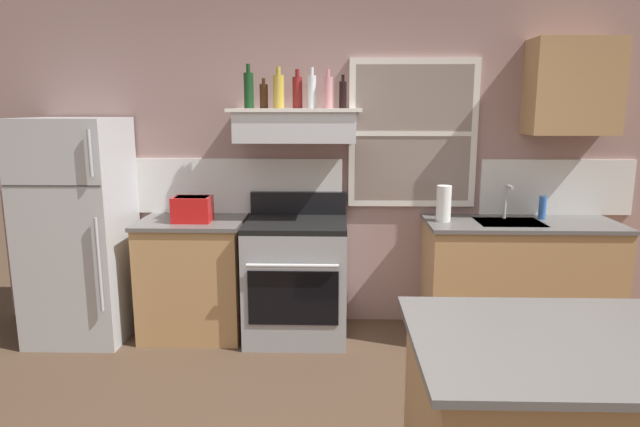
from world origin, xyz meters
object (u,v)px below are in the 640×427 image
bottle_red_label_wine (297,92)px  bottle_clear_tall (312,91)px  bottle_dark_green_wine (249,90)px  bottle_balsamic_dark (343,94)px  toaster (192,209)px  stove_range (296,278)px  bottle_champagne_gold_foil (279,91)px  dish_soap_bottle (542,207)px  bottle_rose_pink (328,92)px  refrigerator (79,230)px  bottle_brown_stout (264,96)px  paper_towel_roll (444,203)px

bottle_red_label_wine → bottle_clear_tall: (0.11, -0.06, 0.00)m
bottle_dark_green_wine → bottle_balsamic_dark: bottle_dark_green_wine is taller
toaster → stove_range: (0.77, 0.03, -0.54)m
bottle_champagne_gold_foil → dish_soap_bottle: bearing=1.7°
bottle_red_label_wine → toaster: bearing=-166.9°
bottle_dark_green_wine → bottle_rose_pink: bottle_dark_green_wine is taller
bottle_clear_tall → bottle_rose_pink: 0.12m
bottle_clear_tall → dish_soap_bottle: (1.76, 0.04, -0.87)m
bottle_clear_tall → bottle_balsamic_dark: bottle_clear_tall is taller
refrigerator → bottle_red_label_wine: (1.66, 0.17, 1.03)m
stove_range → bottle_brown_stout: bottle_brown_stout is taller
bottle_red_label_wine → paper_towel_roll: bearing=-5.8°
refrigerator → bottle_brown_stout: size_ratio=7.66×
refrigerator → bottle_rose_pink: size_ratio=6.01×
bottle_champagne_gold_foil → dish_soap_bottle: (2.00, 0.06, -0.87)m
refrigerator → bottle_clear_tall: bearing=3.7°
bottle_brown_stout → bottle_red_label_wine: (0.25, 0.03, 0.03)m
toaster → dish_soap_bottle: bearing=3.7°
refrigerator → bottle_dark_green_wine: 1.67m
stove_range → paper_towel_roll: 1.25m
bottle_clear_tall → toaster: bearing=-171.9°
bottle_dark_green_wine → bottle_red_label_wine: size_ratio=1.12×
bottle_balsamic_dark → bottle_red_label_wine: bearing=178.5°
bottle_dark_green_wine → bottle_clear_tall: 0.47m
toaster → bottle_red_label_wine: bottle_red_label_wine is taller
refrigerator → bottle_balsamic_dark: (2.00, 0.16, 1.01)m
bottle_clear_tall → paper_towel_roll: (0.99, -0.06, -0.82)m
toaster → bottle_brown_stout: size_ratio=1.36×
stove_range → bottle_dark_green_wine: (-0.35, 0.10, 1.42)m
bottle_dark_green_wine → paper_towel_roll: bearing=-2.6°
bottle_champagne_gold_foil → paper_towel_roll: 1.48m
bottle_dark_green_wine → paper_towel_roll: bottle_dark_green_wine is taller
bottle_champagne_gold_foil → bottle_clear_tall: 0.24m
refrigerator → dish_soap_bottle: bearing=2.6°
refrigerator → bottle_balsamic_dark: 2.24m
bottle_brown_stout → paper_towel_roll: size_ratio=0.81×
stove_range → bottle_dark_green_wine: size_ratio=3.40×
bottle_brown_stout → bottle_rose_pink: bearing=-7.1°
stove_range → bottle_champagne_gold_foil: bearing=147.5°
stove_range → bottle_rose_pink: bearing=14.8°
stove_range → dish_soap_bottle: same height
toaster → bottle_clear_tall: bottle_clear_tall is taller
toaster → stove_range: 0.94m
bottle_rose_pink → paper_towel_roll: bearing=-1.7°
bottle_rose_pink → bottle_clear_tall: bearing=165.8°
bottle_balsamic_dark → paper_towel_roll: bearing=-7.6°
refrigerator → bottle_dark_green_wine: (1.30, 0.13, 1.04)m
bottle_brown_stout → paper_towel_roll: bottle_brown_stout is taller
toaster → paper_towel_roll: size_ratio=1.10×
bottle_brown_stout → bottle_champagne_gold_foil: size_ratio=0.73×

